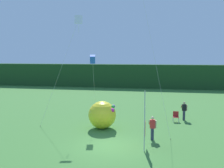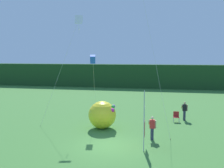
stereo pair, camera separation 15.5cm
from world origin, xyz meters
name	(u,v)px [view 2 (the right image)]	position (x,y,z in m)	size (l,w,h in m)	color
ground_plane	(109,146)	(0.00, 0.00, 0.00)	(120.00, 120.00, 0.00)	#3D7533
distant_treeline	(142,76)	(0.00, 29.86, 2.06)	(80.00, 2.40, 4.11)	#1E421E
banner_flag	(144,121)	(2.22, -0.20, 1.77)	(0.06, 1.03, 3.70)	#B7B7BC
person_near_banner	(185,110)	(5.30, 7.58, 0.89)	(0.55, 0.48, 1.67)	#2D334C
person_mid_field	(152,128)	(2.65, 1.69, 0.87)	(0.55, 0.48, 1.63)	#2D334C
inflatable_balloon	(102,115)	(-1.30, 3.76, 1.09)	(2.18, 2.18, 2.18)	yellow
folding_chair	(176,116)	(4.55, 6.92, 0.51)	(0.51, 0.51, 0.89)	#BCBCC1
kite_blue_box_0	(93,59)	(-2.29, 4.66, 5.42)	(0.72, 3.02, 5.81)	brown
kite_white_diamond_2	(77,26)	(-3.81, 5.25, 8.21)	(3.14, 2.29, 9.11)	brown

